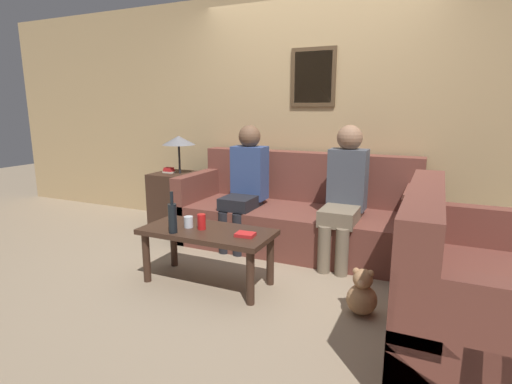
% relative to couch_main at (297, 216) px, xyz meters
% --- Properties ---
extents(ground_plane, '(16.00, 16.00, 0.00)m').
position_rel_couch_main_xyz_m(ground_plane, '(0.00, -0.57, -0.31)').
color(ground_plane, gray).
extents(wall_back, '(9.00, 0.08, 2.60)m').
position_rel_couch_main_xyz_m(wall_back, '(0.00, 0.48, 0.99)').
color(wall_back, tan).
rests_on(wall_back, ground_plane).
extents(couch_main, '(2.33, 0.94, 0.93)m').
position_rel_couch_main_xyz_m(couch_main, '(0.00, 0.00, 0.00)').
color(couch_main, brown).
rests_on(couch_main, ground_plane).
extents(couch_side, '(0.94, 1.53, 0.93)m').
position_rel_couch_main_xyz_m(couch_side, '(1.52, -1.25, 0.00)').
color(couch_side, brown).
rests_on(couch_side, ground_plane).
extents(coffee_table, '(1.05, 0.49, 0.45)m').
position_rel_couch_main_xyz_m(coffee_table, '(-0.35, -1.16, 0.07)').
color(coffee_table, '#382319').
rests_on(coffee_table, ground_plane).
extents(side_table_with_lamp, '(0.49, 0.49, 1.08)m').
position_rel_couch_main_xyz_m(side_table_with_lamp, '(-1.46, -0.02, 0.08)').
color(side_table_with_lamp, '#382319').
rests_on(side_table_with_lamp, ground_plane).
extents(wine_bottle, '(0.07, 0.07, 0.32)m').
position_rel_couch_main_xyz_m(wine_bottle, '(-0.54, -1.34, 0.26)').
color(wine_bottle, black).
rests_on(wine_bottle, coffee_table).
extents(drinking_glass, '(0.07, 0.07, 0.09)m').
position_rel_couch_main_xyz_m(drinking_glass, '(-0.51, -1.17, 0.18)').
color(drinking_glass, silver).
rests_on(drinking_glass, coffee_table).
extents(book_stack, '(0.15, 0.12, 0.03)m').
position_rel_couch_main_xyz_m(book_stack, '(0.00, -1.18, 0.15)').
color(book_stack, red).
rests_on(book_stack, coffee_table).
extents(soda_can, '(0.07, 0.07, 0.12)m').
position_rel_couch_main_xyz_m(soda_can, '(-0.39, -1.17, 0.20)').
color(soda_can, red).
rests_on(soda_can, coffee_table).
extents(person_left, '(0.34, 0.58, 1.22)m').
position_rel_couch_main_xyz_m(person_left, '(-0.49, -0.19, 0.35)').
color(person_left, black).
rests_on(person_left, ground_plane).
extents(person_right, '(0.34, 0.64, 1.24)m').
position_rel_couch_main_xyz_m(person_right, '(0.52, -0.21, 0.35)').
color(person_right, '#756651').
rests_on(person_right, ground_plane).
extents(teddy_bear, '(0.21, 0.21, 0.33)m').
position_rel_couch_main_xyz_m(teddy_bear, '(0.87, -1.15, -0.17)').
color(teddy_bear, '#A87A51').
rests_on(teddy_bear, ground_plane).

